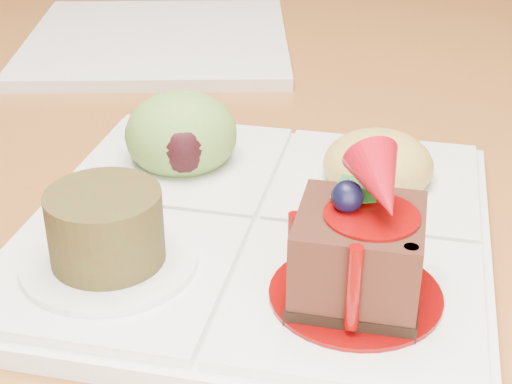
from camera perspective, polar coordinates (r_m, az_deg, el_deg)
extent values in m
cube|color=#A15C29|center=(0.76, -8.52, 7.22)|extent=(1.00, 1.80, 0.04)
cylinder|color=#A15C29|center=(1.73, 6.91, 6.49)|extent=(0.06, 0.06, 0.71)
cube|color=silver|center=(0.47, 0.00, -3.11)|extent=(0.35, 0.35, 0.01)
cube|color=silver|center=(0.40, 7.21, -7.88)|extent=(0.16, 0.16, 0.01)
cube|color=silver|center=(0.43, -10.56, -5.56)|extent=(0.16, 0.16, 0.01)
cube|color=silver|center=(0.53, -5.36, 2.15)|extent=(0.16, 0.16, 0.01)
cube|color=silver|center=(0.51, 8.77, 0.72)|extent=(0.16, 0.16, 0.01)
cylinder|color=#610303|center=(0.40, 7.24, -7.39)|extent=(0.09, 0.09, 0.00)
cube|color=black|center=(0.40, 7.27, -7.05)|extent=(0.08, 0.08, 0.01)
cube|color=#3A1A10|center=(0.38, 7.49, -4.15)|extent=(0.08, 0.08, 0.04)
cylinder|color=#610303|center=(0.37, 7.68, -1.51)|extent=(0.05, 0.05, 0.00)
sphere|color=black|center=(0.37, 6.66, -0.32)|extent=(0.02, 0.02, 0.02)
cone|color=maroon|center=(0.36, 9.08, 0.54)|extent=(0.03, 0.05, 0.04)
cube|color=#114712|center=(0.38, 7.71, 0.17)|extent=(0.01, 0.02, 0.01)
cube|color=#114712|center=(0.38, 6.58, 0.25)|extent=(0.02, 0.02, 0.01)
cylinder|color=#610303|center=(0.36, 7.11, -6.93)|extent=(0.01, 0.01, 0.04)
cylinder|color=#610303|center=(0.36, 10.95, -6.54)|extent=(0.01, 0.01, 0.04)
cylinder|color=#610303|center=(0.38, 2.80, -4.03)|extent=(0.01, 0.01, 0.04)
cylinder|color=silver|center=(0.43, -10.62, -5.00)|extent=(0.09, 0.09, 0.00)
cylinder|color=#3E2511|center=(0.41, -10.88, -2.49)|extent=(0.06, 0.06, 0.04)
cylinder|color=#3F1B0D|center=(0.41, -11.06, -0.84)|extent=(0.05, 0.05, 0.00)
ellipsoid|color=#5C8A38|center=(0.53, -5.46, 4.21)|extent=(0.07, 0.07, 0.06)
ellipsoid|color=black|center=(0.50, -5.31, 3.10)|extent=(0.04, 0.03, 0.03)
ellipsoid|color=#B19F40|center=(0.51, 8.87, 1.94)|extent=(0.07, 0.07, 0.04)
cube|color=orange|center=(0.51, 10.10, 2.83)|extent=(0.02, 0.02, 0.02)
cube|color=#51811C|center=(0.52, 8.81, 3.07)|extent=(0.02, 0.02, 0.02)
cube|color=orange|center=(0.51, 7.17, 2.73)|extent=(0.02, 0.02, 0.02)
cube|color=#51811C|center=(0.50, 7.31, 1.88)|extent=(0.02, 0.02, 0.02)
cube|color=orange|center=(0.50, 8.98, 1.81)|extent=(0.02, 0.02, 0.02)
cube|color=#51811C|center=(0.50, 10.39, 1.83)|extent=(0.02, 0.02, 0.01)
cube|color=silver|center=(0.82, -7.15, 10.87)|extent=(0.29, 0.29, 0.01)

